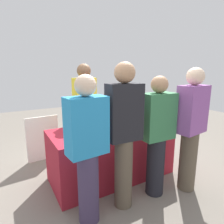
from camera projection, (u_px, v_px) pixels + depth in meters
ground_plane at (112, 175)px, 3.06m from camera, size 12.00×12.00×0.00m
tasting_table at (112, 152)px, 2.98m from camera, size 1.82×0.82×0.77m
wine_bottle_0 at (75, 124)px, 2.70m from camera, size 0.07×0.07×0.34m
wine_bottle_1 at (90, 122)px, 2.82m from camera, size 0.07×0.07×0.30m
wine_bottle_2 at (106, 118)px, 3.02m from camera, size 0.08×0.08×0.32m
wine_bottle_3 at (126, 115)px, 3.22m from camera, size 0.07×0.07×0.32m
wine_bottle_4 at (133, 116)px, 3.22m from camera, size 0.07×0.07×0.30m
wine_glass_0 at (78, 131)px, 2.42m from camera, size 0.06×0.06×0.14m
wine_glass_1 at (103, 127)px, 2.65m from camera, size 0.07×0.07×0.14m
wine_glass_2 at (125, 124)px, 2.76m from camera, size 0.07×0.07×0.14m
wine_glass_3 at (141, 122)px, 2.87m from camera, size 0.07×0.07×0.14m
wine_glass_4 at (150, 120)px, 2.99m from camera, size 0.07×0.07×0.14m
ice_bucket at (143, 118)px, 3.13m from camera, size 0.20×0.20×0.19m
server_pouring at (85, 109)px, 3.34m from camera, size 0.39×0.24×1.73m
guest_0 at (87, 147)px, 1.97m from camera, size 0.42×0.26×1.59m
guest_1 at (124, 132)px, 2.20m from camera, size 0.40×0.24×1.72m
guest_2 at (157, 134)px, 2.46m from camera, size 0.43×0.25×1.56m
guest_3 at (191, 127)px, 2.55m from camera, size 0.44×0.28×1.66m
menu_board at (43, 138)px, 3.52m from camera, size 0.57×0.06×0.81m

